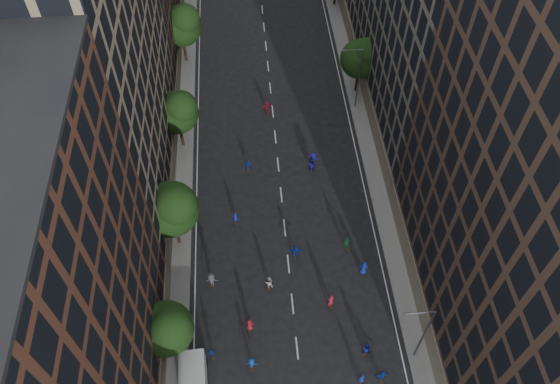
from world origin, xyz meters
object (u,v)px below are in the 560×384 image
at_px(cargo_van, 193,382).
at_px(skater_1, 362,379).
at_px(skater_2, 366,348).
at_px(streetlamp_far, 357,76).
at_px(streetlamp_near, 423,332).

relative_size(cargo_van, skater_1, 3.26).
relative_size(skater_1, skater_2, 0.94).
relative_size(streetlamp_far, skater_1, 5.69).
relative_size(streetlamp_near, cargo_van, 1.75).
bearing_deg(streetlamp_near, skater_2, 171.09).
distance_m(streetlamp_near, skater_2, 6.06).
bearing_deg(skater_1, streetlamp_far, -108.91).
height_order(cargo_van, skater_1, cargo_van).
xyz_separation_m(skater_1, skater_2, (0.85, 2.76, 0.05)).
xyz_separation_m(streetlamp_near, cargo_van, (-19.67, -1.40, -3.74)).
height_order(streetlamp_near, skater_2, streetlamp_near).
distance_m(cargo_van, skater_1, 14.65).
relative_size(streetlamp_near, skater_2, 5.37).
bearing_deg(cargo_van, streetlamp_near, 1.34).
xyz_separation_m(cargo_van, skater_1, (14.62, -0.69, -0.63)).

